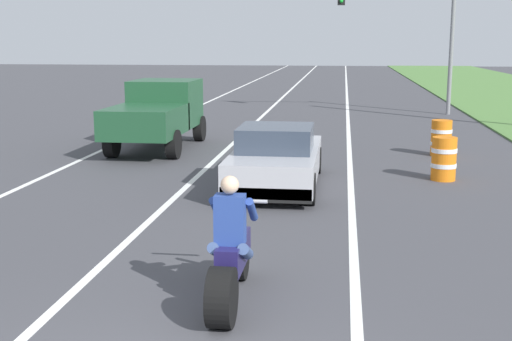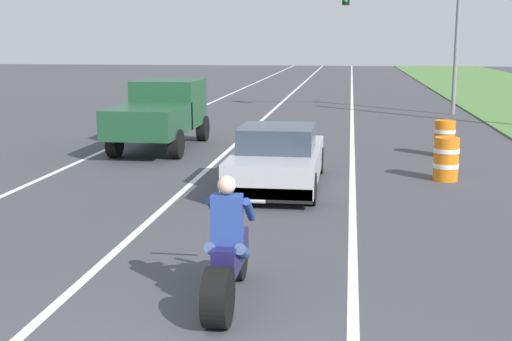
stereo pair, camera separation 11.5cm
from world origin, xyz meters
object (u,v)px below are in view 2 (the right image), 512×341
object	(u,v)px
pickup_truck_left_lane_dark_green	(161,112)
traffic_light_mast_near	(418,19)
construction_barrel_mid	(444,138)
motorcycle_with_rider	(227,259)
sports_car_silver	(278,159)
construction_barrel_nearest	(446,159)

from	to	relation	value
pickup_truck_left_lane_dark_green	traffic_light_mast_near	xyz separation A→B (m)	(8.30, 10.76, 2.93)
traffic_light_mast_near	construction_barrel_mid	world-z (taller)	traffic_light_mast_near
construction_barrel_mid	pickup_truck_left_lane_dark_green	bearing A→B (deg)	178.79
pickup_truck_left_lane_dark_green	construction_barrel_mid	size ratio (longest dim) A/B	4.80
traffic_light_mast_near	motorcycle_with_rider	bearing A→B (deg)	-100.64
sports_car_silver	construction_barrel_mid	world-z (taller)	sports_car_silver
construction_barrel_mid	construction_barrel_nearest	bearing A→B (deg)	-96.81
construction_barrel_mid	sports_car_silver	bearing A→B (deg)	-131.87
traffic_light_mast_near	construction_barrel_nearest	xyz separation A→B (m)	(-0.57, -14.31, -3.53)
traffic_light_mast_near	sports_car_silver	bearing A→B (deg)	-105.49
sports_car_silver	traffic_light_mast_near	world-z (taller)	traffic_light_mast_near
construction_barrel_nearest	construction_barrel_mid	xyz separation A→B (m)	(0.40, 3.38, 0.00)
motorcycle_with_rider	sports_car_silver	size ratio (longest dim) A/B	0.51
traffic_light_mast_near	construction_barrel_nearest	world-z (taller)	traffic_light_mast_near
pickup_truck_left_lane_dark_green	traffic_light_mast_near	bearing A→B (deg)	52.35
construction_barrel_nearest	motorcycle_with_rider	bearing A→B (deg)	-114.36
motorcycle_with_rider	traffic_light_mast_near	bearing A→B (deg)	79.36
sports_car_silver	traffic_light_mast_near	size ratio (longest dim) A/B	0.72
sports_car_silver	construction_barrel_nearest	bearing A→B (deg)	18.43
motorcycle_with_rider	sports_car_silver	world-z (taller)	motorcycle_with_rider
pickup_truck_left_lane_dark_green	traffic_light_mast_near	distance (m)	13.90
pickup_truck_left_lane_dark_green	construction_barrel_nearest	distance (m)	8.53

